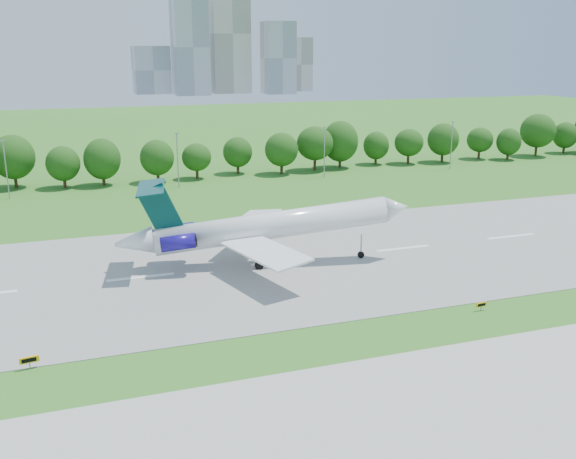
{
  "coord_description": "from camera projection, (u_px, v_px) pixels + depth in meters",
  "views": [
    {
      "loc": [
        -7.82,
        -58.64,
        29.78
      ],
      "look_at": [
        18.68,
        18.0,
        6.94
      ],
      "focal_mm": 40.0,
      "sensor_mm": 36.0,
      "label": 1
    }
  ],
  "objects": [
    {
      "name": "runway",
      "position": [
        141.0,
        278.0,
        86.61
      ],
      "size": [
        400.0,
        45.0,
        0.08
      ],
      "primitive_type": "cube",
      "color": "gray",
      "rests_on": "ground"
    },
    {
      "name": "light_poles",
      "position": [
        95.0,
        164.0,
        135.97
      ],
      "size": [
        175.9,
        0.25,
        12.19
      ],
      "color": "gray",
      "rests_on": "ground"
    },
    {
      "name": "tree_line",
      "position": [
        104.0,
        157.0,
        145.9
      ],
      "size": [
        288.4,
        8.4,
        10.4
      ],
      "color": "#382314",
      "rests_on": "ground"
    },
    {
      "name": "taxi_sign_centre",
      "position": [
        29.0,
        360.0,
        61.7
      ],
      "size": [
        1.83,
        0.47,
        1.28
      ],
      "rotation": [
        0.0,
        0.0,
        0.15
      ],
      "color": "gray",
      "rests_on": "ground"
    },
    {
      "name": "taxi_sign_right",
      "position": [
        481.0,
        305.0,
        75.57
      ],
      "size": [
        1.44,
        0.27,
        1.01
      ],
      "rotation": [
        0.0,
        0.0,
        0.06
      ],
      "color": "gray",
      "rests_on": "ground"
    },
    {
      "name": "airliner",
      "position": [
        257.0,
        227.0,
        90.65
      ],
      "size": [
        42.26,
        30.28,
        12.44
      ],
      "rotation": [
        0.0,
        -0.1,
        -0.17
      ],
      "color": "white",
      "rests_on": "ground"
    },
    {
      "name": "ground",
      "position": [
        170.0,
        359.0,
        63.88
      ],
      "size": [
        600.0,
        600.0,
        0.0
      ],
      "primitive_type": "plane",
      "color": "#28641A",
      "rests_on": "ground"
    },
    {
      "name": "skyline",
      "position": [
        223.0,
        48.0,
        442.46
      ],
      "size": [
        127.0,
        52.0,
        80.0
      ],
      "color": "#B2B2B7",
      "rests_on": "ground"
    }
  ]
}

